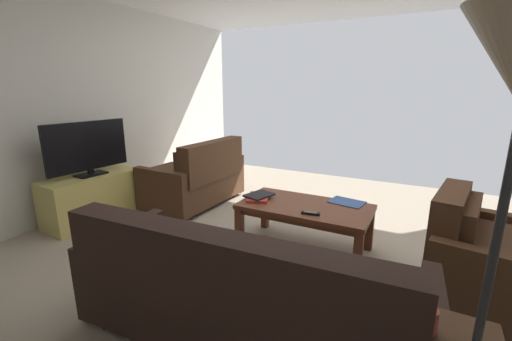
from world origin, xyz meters
TOP-DOWN VIEW (x-y plane):
  - ground_plane at (0.00, 0.00)m, footprint 5.53×5.86m
  - wall_right at (2.77, 0.00)m, footprint 0.12×5.86m
  - sofa_main at (-0.15, 1.22)m, footprint 2.13×0.91m
  - loveseat_near at (1.62, -0.64)m, footprint 0.84×1.32m
  - coffee_table at (-0.06, -0.11)m, footprint 1.20×0.65m
  - tv_stand at (2.37, 0.35)m, footprint 0.53×1.10m
  - flat_tv at (2.37, 0.35)m, footprint 0.22×0.95m
  - armchair_side at (-1.50, 0.10)m, footprint 0.93×1.01m
  - coffee_mug at (-1.09, 1.35)m, footprint 0.10×0.08m
  - book_stack at (0.41, -0.06)m, footprint 0.29×0.35m
  - tv_remote at (-0.18, 0.10)m, footprint 0.17×0.07m
  - loose_magazine at (-0.39, -0.36)m, footprint 0.35×0.28m

SIDE VIEW (x-z plane):
  - ground_plane at x=0.00m, z-range -0.01..0.00m
  - tv_stand at x=2.37m, z-range 0.00..0.55m
  - armchair_side at x=-1.50m, z-range -0.05..0.76m
  - sofa_main at x=-0.15m, z-range -0.06..0.77m
  - loveseat_near at x=1.62m, z-range -0.06..0.81m
  - coffee_table at x=-0.06m, z-range 0.16..0.61m
  - loose_magazine at x=-0.39m, z-range 0.45..0.46m
  - tv_remote at x=-0.18m, z-range 0.45..0.47m
  - book_stack at x=0.41m, z-range 0.45..0.50m
  - coffee_mug at x=-1.09m, z-range 0.56..0.66m
  - flat_tv at x=2.37m, z-range 0.56..1.17m
  - wall_right at x=2.77m, z-range 0.00..2.57m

